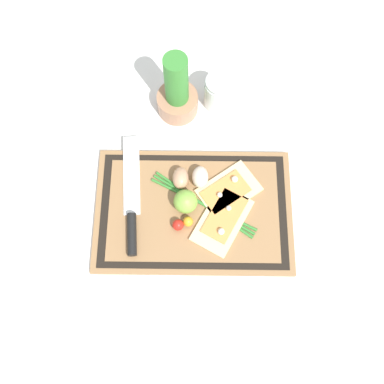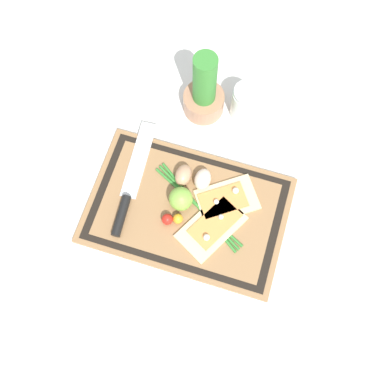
# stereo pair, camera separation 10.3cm
# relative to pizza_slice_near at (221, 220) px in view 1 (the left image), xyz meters

# --- Properties ---
(ground_plane) EXTENTS (6.00, 6.00, 0.00)m
(ground_plane) POSITION_rel_pizza_slice_near_xyz_m (-0.07, 0.03, -0.02)
(ground_plane) COLOR white
(cutting_board) EXTENTS (0.47, 0.31, 0.02)m
(cutting_board) POSITION_rel_pizza_slice_near_xyz_m (-0.07, 0.03, -0.01)
(cutting_board) COLOR #997047
(cutting_board) RESTS_ON ground_plane
(pizza_slice_near) EXTENTS (0.16, 0.18, 0.02)m
(pizza_slice_near) POSITION_rel_pizza_slice_near_xyz_m (0.00, 0.00, 0.00)
(pizza_slice_near) COLOR beige
(pizza_slice_near) RESTS_ON cutting_board
(pizza_slice_far) EXTENTS (0.17, 0.16, 0.02)m
(pizza_slice_far) POSITION_rel_pizza_slice_near_xyz_m (0.01, 0.07, 0.00)
(pizza_slice_far) COLOR beige
(pizza_slice_far) RESTS_ON cutting_board
(knife) EXTENTS (0.05, 0.31, 0.02)m
(knife) POSITION_rel_pizza_slice_near_xyz_m (-0.22, 0.01, 0.00)
(knife) COLOR silver
(knife) RESTS_ON cutting_board
(egg_brown) EXTENTS (0.04, 0.05, 0.04)m
(egg_brown) POSITION_rel_pizza_slice_near_xyz_m (-0.10, 0.10, 0.01)
(egg_brown) COLOR tan
(egg_brown) RESTS_ON cutting_board
(egg_pink) EXTENTS (0.04, 0.05, 0.04)m
(egg_pink) POSITION_rel_pizza_slice_near_xyz_m (-0.05, 0.10, 0.01)
(egg_pink) COLOR beige
(egg_pink) RESTS_ON cutting_board
(lime) EXTENTS (0.06, 0.06, 0.06)m
(lime) POSITION_rel_pizza_slice_near_xyz_m (-0.09, 0.04, 0.02)
(lime) COLOR #7FB742
(lime) RESTS_ON cutting_board
(cherry_tomato_red) EXTENTS (0.03, 0.03, 0.03)m
(cherry_tomato_red) POSITION_rel_pizza_slice_near_xyz_m (-0.11, -0.02, 0.01)
(cherry_tomato_red) COLOR red
(cherry_tomato_red) RESTS_ON cutting_board
(cherry_tomato_yellow) EXTENTS (0.02, 0.02, 0.02)m
(cherry_tomato_yellow) POSITION_rel_pizza_slice_near_xyz_m (-0.08, -0.01, 0.01)
(cherry_tomato_yellow) COLOR gold
(cherry_tomato_yellow) RESTS_ON cutting_board
(scallion_bunch) EXTENTS (0.26, 0.17, 0.01)m
(scallion_bunch) POSITION_rel_pizza_slice_near_xyz_m (-0.05, 0.04, -0.00)
(scallion_bunch) COLOR #388433
(scallion_bunch) RESTS_ON cutting_board
(herb_pot) EXTENTS (0.11, 0.11, 0.21)m
(herb_pot) POSITION_rel_pizza_slice_near_xyz_m (-0.11, 0.31, 0.05)
(herb_pot) COLOR #AD7A5B
(herb_pot) RESTS_ON ground_plane
(sauce_jar) EXTENTS (0.07, 0.07, 0.10)m
(sauce_jar) POSITION_rel_pizza_slice_near_xyz_m (-0.01, 0.33, 0.02)
(sauce_jar) COLOR silver
(sauce_jar) RESTS_ON ground_plane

